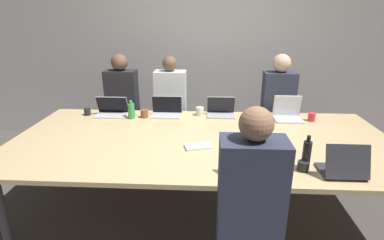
{
  "coord_description": "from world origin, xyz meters",
  "views": [
    {
      "loc": [
        0.05,
        -2.66,
        1.89
      ],
      "look_at": [
        -0.1,
        0.1,
        0.91
      ],
      "focal_mm": 28.0,
      "sensor_mm": 36.0,
      "label": 1
    }
  ],
  "objects_px": {
    "person_near_midright": "(249,217)",
    "cup_near_midright": "(283,165)",
    "cup_far_midleft": "(144,114)",
    "person_far_left": "(123,109)",
    "cup_far_center": "(200,111)",
    "cup_near_right": "(303,166)",
    "cup_far_right": "(312,117)",
    "person_far_right": "(277,111)",
    "laptop_far_center": "(221,110)",
    "bottle_near_right": "(306,155)",
    "laptop_near_midright": "(250,166)",
    "laptop_far_midleft": "(167,110)",
    "laptop_far_left": "(112,110)",
    "bottle_far_left": "(131,111)",
    "cup_far_left": "(87,112)",
    "person_far_midleft": "(171,111)",
    "bottle_near_midright": "(283,156)",
    "laptop_near_right": "(344,167)",
    "stapler": "(244,140)",
    "laptop_far_right": "(288,113)"
  },
  "relations": [
    {
      "from": "laptop_far_center",
      "to": "cup_far_center",
      "type": "height_order",
      "value": "laptop_far_center"
    },
    {
      "from": "laptop_far_center",
      "to": "stapler",
      "type": "relative_size",
      "value": 2.11
    },
    {
      "from": "cup_far_left",
      "to": "cup_far_right",
      "type": "height_order",
      "value": "cup_far_right"
    },
    {
      "from": "bottle_far_left",
      "to": "stapler",
      "type": "distance_m",
      "value": 1.36
    },
    {
      "from": "laptop_far_midleft",
      "to": "bottle_near_midright",
      "type": "distance_m",
      "value": 1.63
    },
    {
      "from": "person_far_left",
      "to": "laptop_near_right",
      "type": "bearing_deg",
      "value": -39.44
    },
    {
      "from": "person_near_midright",
      "to": "cup_near_midright",
      "type": "height_order",
      "value": "person_near_midright"
    },
    {
      "from": "bottle_near_right",
      "to": "bottle_far_left",
      "type": "xyz_separation_m",
      "value": [
        -1.63,
        1.1,
        -0.03
      ]
    },
    {
      "from": "cup_far_midleft",
      "to": "person_far_left",
      "type": "distance_m",
      "value": 0.67
    },
    {
      "from": "cup_far_left",
      "to": "bottle_near_midright",
      "type": "bearing_deg",
      "value": -31.04
    },
    {
      "from": "cup_far_left",
      "to": "laptop_near_midright",
      "type": "relative_size",
      "value": 0.24
    },
    {
      "from": "bottle_far_left",
      "to": "person_near_midright",
      "type": "bearing_deg",
      "value": -54.74
    },
    {
      "from": "person_far_right",
      "to": "laptop_near_midright",
      "type": "relative_size",
      "value": 4.19
    },
    {
      "from": "cup_far_right",
      "to": "person_near_midright",
      "type": "relative_size",
      "value": 0.07
    },
    {
      "from": "person_far_left",
      "to": "cup_near_midright",
      "type": "bearing_deg",
      "value": -44.7
    },
    {
      "from": "cup_far_left",
      "to": "laptop_far_left",
      "type": "bearing_deg",
      "value": 1.11
    },
    {
      "from": "person_far_midleft",
      "to": "bottle_far_left",
      "type": "bearing_deg",
      "value": -125.01
    },
    {
      "from": "laptop_near_midright",
      "to": "cup_far_center",
      "type": "bearing_deg",
      "value": -73.15
    },
    {
      "from": "person_far_right",
      "to": "laptop_far_center",
      "type": "distance_m",
      "value": 0.85
    },
    {
      "from": "person_far_midleft",
      "to": "laptop_far_center",
      "type": "relative_size",
      "value": 4.32
    },
    {
      "from": "laptop_far_midleft",
      "to": "cup_far_right",
      "type": "relative_size",
      "value": 3.82
    },
    {
      "from": "person_far_midleft",
      "to": "laptop_near_midright",
      "type": "relative_size",
      "value": 4.09
    },
    {
      "from": "person_near_midright",
      "to": "cup_far_center",
      "type": "bearing_deg",
      "value": -78.3
    },
    {
      "from": "person_far_left",
      "to": "person_far_right",
      "type": "bearing_deg",
      "value": -0.24
    },
    {
      "from": "laptop_far_right",
      "to": "person_far_right",
      "type": "height_order",
      "value": "person_far_right"
    },
    {
      "from": "laptop_far_midleft",
      "to": "person_far_left",
      "type": "height_order",
      "value": "person_far_left"
    },
    {
      "from": "cup_far_midleft",
      "to": "person_far_right",
      "type": "xyz_separation_m",
      "value": [
        1.63,
        0.51,
        -0.11
      ]
    },
    {
      "from": "bottle_far_left",
      "to": "person_far_left",
      "type": "bearing_deg",
      "value": 115.02
    },
    {
      "from": "cup_far_midleft",
      "to": "laptop_far_midleft",
      "type": "bearing_deg",
      "value": 19.69
    },
    {
      "from": "laptop_near_midright",
      "to": "laptop_far_left",
      "type": "bearing_deg",
      "value": -42.02
    },
    {
      "from": "cup_near_right",
      "to": "cup_far_right",
      "type": "height_order",
      "value": "cup_far_right"
    },
    {
      "from": "laptop_near_midright",
      "to": "stapler",
      "type": "xyz_separation_m",
      "value": [
        0.02,
        0.59,
        -0.04
      ]
    },
    {
      "from": "laptop_near_midright",
      "to": "person_far_midleft",
      "type": "bearing_deg",
      "value": -65.38
    },
    {
      "from": "cup_near_midright",
      "to": "person_far_right",
      "type": "bearing_deg",
      "value": 79.35
    },
    {
      "from": "person_far_left",
      "to": "laptop_far_center",
      "type": "xyz_separation_m",
      "value": [
        1.29,
        -0.4,
        0.14
      ]
    },
    {
      "from": "bottle_near_right",
      "to": "person_near_midright",
      "type": "height_order",
      "value": "person_near_midright"
    },
    {
      "from": "laptop_far_midleft",
      "to": "laptop_far_left",
      "type": "distance_m",
      "value": 0.65
    },
    {
      "from": "bottle_near_right",
      "to": "person_far_left",
      "type": "height_order",
      "value": "person_far_left"
    },
    {
      "from": "cup_far_left",
      "to": "bottle_far_left",
      "type": "relative_size",
      "value": 0.39
    },
    {
      "from": "cup_far_midleft",
      "to": "person_far_left",
      "type": "xyz_separation_m",
      "value": [
        -0.4,
        0.52,
        -0.12
      ]
    },
    {
      "from": "cup_far_center",
      "to": "person_near_midright",
      "type": "relative_size",
      "value": 0.07
    },
    {
      "from": "person_far_midleft",
      "to": "laptop_far_left",
      "type": "relative_size",
      "value": 3.87
    },
    {
      "from": "laptop_far_left",
      "to": "bottle_near_right",
      "type": "bearing_deg",
      "value": -32.33
    },
    {
      "from": "bottle_near_right",
      "to": "bottle_far_left",
      "type": "bearing_deg",
      "value": 145.96
    },
    {
      "from": "cup_far_midleft",
      "to": "laptop_near_midright",
      "type": "distance_m",
      "value": 1.63
    },
    {
      "from": "stapler",
      "to": "cup_far_left",
      "type": "bearing_deg",
      "value": 165.24
    },
    {
      "from": "person_near_midright",
      "to": "laptop_near_right",
      "type": "bearing_deg",
      "value": -150.04
    },
    {
      "from": "stapler",
      "to": "person_far_midleft",
      "type": "bearing_deg",
      "value": 132.39
    },
    {
      "from": "laptop_far_left",
      "to": "person_far_left",
      "type": "xyz_separation_m",
      "value": [
        -0.0,
        0.47,
        -0.14
      ]
    },
    {
      "from": "person_near_midright",
      "to": "cup_near_midright",
      "type": "bearing_deg",
      "value": -122.72
    }
  ]
}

